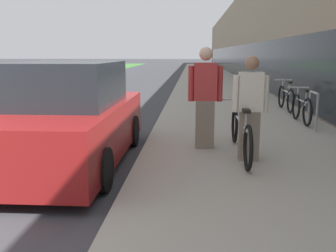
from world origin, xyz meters
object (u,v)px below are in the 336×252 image
at_px(cruiser_bike_middle, 286,98).
at_px(person_rider, 250,109).
at_px(person_bystander, 205,98).
at_px(cruiser_bike_nearest, 301,108).
at_px(tandem_bicycle, 241,133).
at_px(parked_sedan_curbside, 69,119).
at_px(bike_rack_hoop, 313,106).

bearing_deg(cruiser_bike_middle, person_rider, -109.10).
height_order(person_rider, person_bystander, person_bystander).
bearing_deg(cruiser_bike_nearest, tandem_bicycle, -121.11).
height_order(cruiser_bike_middle, parked_sedan_curbside, parked_sedan_curbside).
bearing_deg(parked_sedan_curbside, person_bystander, 18.77).
distance_m(person_rider, cruiser_bike_nearest, 3.85).
relative_size(person_bystander, cruiser_bike_middle, 0.98).
bearing_deg(person_rider, cruiser_bike_nearest, 62.43).
bearing_deg(parked_sedan_curbside, bike_rack_hoop, 28.90).
distance_m(tandem_bicycle, person_bystander, 0.91).
distance_m(tandem_bicycle, bike_rack_hoop, 2.96).
xyz_separation_m(person_bystander, bike_rack_hoop, (2.47, 1.83, -0.38)).
bearing_deg(cruiser_bike_nearest, bike_rack_hoop, -88.28).
bearing_deg(parked_sedan_curbside, cruiser_bike_middle, 48.60).
distance_m(tandem_bicycle, cruiser_bike_nearest, 3.60).
relative_size(bike_rack_hoop, parked_sedan_curbside, 0.20).
xyz_separation_m(cruiser_bike_middle, parked_sedan_curbside, (-4.77, -5.41, 0.25)).
bearing_deg(tandem_bicycle, cruiser_bike_nearest, 58.89).
distance_m(person_bystander, bike_rack_hoop, 3.10).
distance_m(tandem_bicycle, parked_sedan_curbside, 2.83).
relative_size(person_bystander, parked_sedan_curbside, 0.43).
bearing_deg(bike_rack_hoop, cruiser_bike_middle, 88.31).
relative_size(person_rider, person_bystander, 0.92).
height_order(tandem_bicycle, cruiser_bike_nearest, tandem_bicycle).
bearing_deg(bike_rack_hoop, parked_sedan_curbside, -151.10).
height_order(person_bystander, parked_sedan_curbside, person_bystander).
height_order(bike_rack_hoop, cruiser_bike_middle, cruiser_bike_middle).
relative_size(person_bystander, bike_rack_hoop, 2.11).
distance_m(person_bystander, parked_sedan_curbside, 2.36).
relative_size(person_rider, cruiser_bike_nearest, 1.00).
height_order(tandem_bicycle, person_rider, person_rider).
relative_size(tandem_bicycle, person_bystander, 1.36).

